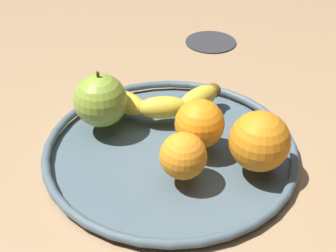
% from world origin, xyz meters
% --- Properties ---
extents(ground_plane, '(1.27, 1.27, 0.04)m').
position_xyz_m(ground_plane, '(0.00, 0.00, -0.02)').
color(ground_plane, '#A0815B').
extents(fruit_bowl, '(0.36, 0.36, 0.02)m').
position_xyz_m(fruit_bowl, '(0.00, 0.00, 0.01)').
color(fruit_bowl, '#4A5E68').
rests_on(fruit_bowl, ground_plane).
extents(banana, '(0.20, 0.09, 0.03)m').
position_xyz_m(banana, '(-0.01, 0.08, 0.03)').
color(banana, gold).
rests_on(banana, fruit_bowl).
extents(apple, '(0.08, 0.08, 0.09)m').
position_xyz_m(apple, '(-0.10, 0.05, 0.06)').
color(apple, '#89AB39').
rests_on(apple, fruit_bowl).
extents(orange_front_right, '(0.07, 0.07, 0.07)m').
position_xyz_m(orange_front_right, '(0.04, -0.00, 0.05)').
color(orange_front_right, orange).
rests_on(orange_front_right, fruit_bowl).
extents(orange_back_left, '(0.06, 0.06, 0.06)m').
position_xyz_m(orange_back_left, '(0.02, -0.06, 0.05)').
color(orange_back_left, orange).
rests_on(orange_back_left, fruit_bowl).
extents(orange_front_left, '(0.08, 0.08, 0.08)m').
position_xyz_m(orange_front_left, '(0.11, -0.04, 0.06)').
color(orange_front_left, orange).
rests_on(orange_front_left, fruit_bowl).
extents(ambient_coaster, '(0.10, 0.10, 0.01)m').
position_xyz_m(ambient_coaster, '(0.08, 0.36, 0.00)').
color(ambient_coaster, '#2F2E33').
rests_on(ambient_coaster, ground_plane).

